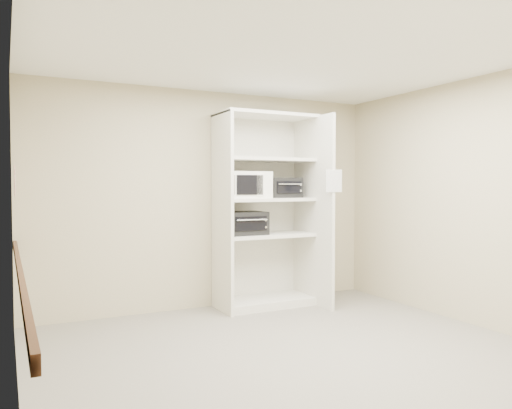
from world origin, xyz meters
name	(u,v)px	position (x,y,z in m)	size (l,w,h in m)	color
floor	(293,353)	(0.00, 0.00, 0.00)	(4.50, 4.00, 0.01)	slate
ceiling	(293,53)	(0.00, 0.00, 2.70)	(4.50, 4.00, 0.01)	white
wall_back	(211,199)	(0.00, 2.00, 1.35)	(4.50, 0.02, 2.70)	#BBAB90
wall_front	(484,217)	(0.00, -2.00, 1.35)	(4.50, 0.02, 2.70)	#BBAB90
wall_left	(15,210)	(-2.25, 0.00, 1.35)	(0.02, 4.00, 2.70)	#BBAB90
wall_right	(468,201)	(2.25, 0.00, 1.35)	(0.02, 4.00, 2.70)	#BBAB90
shelving_unit	(269,217)	(0.67, 1.70, 1.13)	(1.24, 0.92, 2.42)	silver
microwave	(246,185)	(0.33, 1.68, 1.53)	(0.54, 0.41, 0.33)	white
toaster_oven_upper	(282,188)	(0.86, 1.71, 1.50)	(0.44, 0.33, 0.25)	black
toaster_oven_lower	(244,223)	(0.32, 1.70, 1.06)	(0.51, 0.39, 0.28)	black
paper_sign	(334,181)	(1.22, 1.07, 1.58)	(0.21, 0.01, 0.26)	white
chair_rail	(20,274)	(-2.23, 0.00, 0.90)	(0.04, 3.98, 0.08)	#351B0E
wall_poster	(15,181)	(-2.24, 0.78, 1.56)	(0.01, 0.18, 0.25)	white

